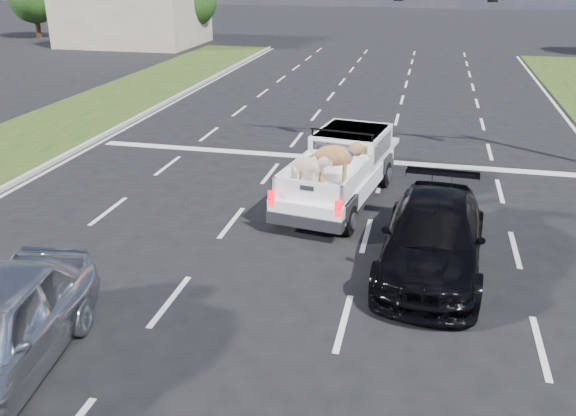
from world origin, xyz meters
name	(u,v)px	position (x,y,z in m)	size (l,w,h in m)	color
ground	(254,311)	(0.00, 0.00, 0.00)	(160.00, 160.00, 0.00)	black
road_markings	(316,193)	(0.00, 6.56, 0.01)	(17.75, 60.00, 0.01)	silver
curb_left	(29,175)	(-9.05, 6.00, 0.07)	(0.15, 60.00, 0.14)	#A6A199
building_left	(134,15)	(-20.00, 36.00, 2.20)	(10.00, 8.00, 4.40)	#C2AD94
tree_far_c	(190,0)	(-16.00, 38.00, 3.29)	(4.20, 4.20, 5.40)	#332114
pickup_truck	(340,168)	(0.73, 6.19, 0.96)	(2.74, 5.61, 2.01)	black
black_coupe	(433,237)	(3.31, 2.60, 0.76)	(2.13, 5.25, 1.52)	black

